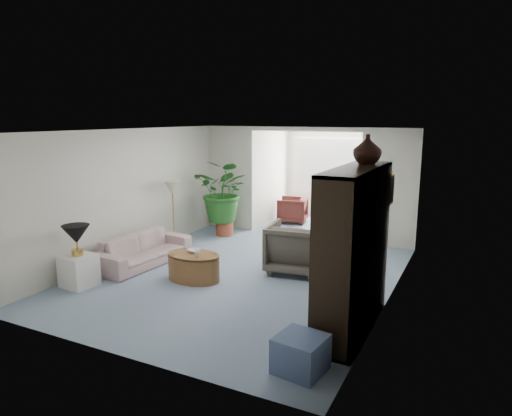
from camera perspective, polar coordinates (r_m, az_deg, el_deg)
The scene contains 26 objects.
floor at distance 8.04m, azimuth -1.93°, elevation -8.47°, with size 6.00×6.00×0.00m, color #8197AA.
sunroom_floor at distance 11.66m, azimuth 7.69°, elevation -2.26°, with size 2.60×2.60×0.00m, color #8197AA.
back_pier_left at distance 11.21m, azimuth -3.24°, elevation 3.78°, with size 1.20×0.12×2.50m, color beige.
back_pier_right at distance 9.91m, azimuth 16.25°, elevation 2.34°, with size 1.20×0.12×2.50m, color beige.
back_header at distance 10.30m, azimuth 6.04°, elevation 9.76°, with size 2.60×0.12×0.10m, color beige.
window_pane at distance 12.44m, azimuth 9.48°, elevation 5.09°, with size 2.20×0.02×1.50m, color white.
window_blinds at distance 12.41m, azimuth 9.44°, elevation 5.08°, with size 2.20×0.02×1.50m, color white.
framed_picture at distance 6.73m, azimuth 16.33°, elevation 2.12°, with size 0.04×0.50×0.40m, color beige.
sofa at distance 8.82m, azimuth -13.87°, elevation -5.08°, with size 1.93×0.76×0.56m, color beige.
end_table at distance 8.04m, azimuth -21.22°, elevation -7.30°, with size 0.48×0.48×0.52m, color white.
table_lamp at distance 7.87m, azimuth -21.54°, elevation -3.07°, with size 0.44×0.44×0.30m, color black.
floor_lamp at distance 9.82m, azimuth -10.41°, elevation 2.52°, with size 0.36×0.36×0.28m, color beige.
coffee_table at distance 7.87m, azimuth -7.79°, elevation -7.28°, with size 0.95×0.95×0.45m, color brown.
coffee_bowl at distance 7.90m, azimuth -7.74°, elevation -5.29°, with size 0.21×0.21×0.05m, color silver.
coffee_cup at distance 7.63m, azimuth -7.33°, elevation -5.72°, with size 0.10×0.10×0.09m, color silver.
wingback_chair at distance 8.16m, azimuth 4.99°, elevation -4.94°, with size 0.94×0.97×0.88m, color #5D5849.
side_table_dark at distance 8.27m, azimuth 10.29°, elevation -5.95°, with size 0.49×0.39×0.59m, color black.
entertainment_cabinet at distance 5.96m, azimuth 12.07°, elevation -5.19°, with size 0.51×1.90×2.11m, color black.
cabinet_urn at distance 6.22m, azimuth 13.72°, elevation 7.14°, with size 0.37×0.37×0.39m, color black.
ottoman at distance 5.22m, azimuth 5.61°, elevation -17.66°, with size 0.50×0.50×0.40m, color slate.
plant_pot at distance 10.70m, azimuth -3.92°, elevation -2.54°, with size 0.40×0.40×0.32m, color brown.
house_plant at distance 10.53m, azimuth -3.98°, elevation 2.10°, with size 1.29×1.12×1.44m, color #256221.
sunroom_chair_blue at distance 11.46m, azimuth 11.54°, elevation -0.77°, with size 0.77×0.80×0.73m, color slate.
sunroom_chair_maroon at distance 11.93m, azimuth 4.57°, elevation -0.25°, with size 0.71×0.73×0.66m, color #5C241F.
sunroom_table at distance 12.38m, azimuth 9.09°, elevation -0.13°, with size 0.47×0.37×0.58m, color brown.
shelf_clutter at distance 5.99m, azimuth 11.57°, elevation -5.85°, with size 0.30×1.08×1.06m.
Camera 1 is at (3.61, -6.65, 2.73)m, focal length 32.05 mm.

